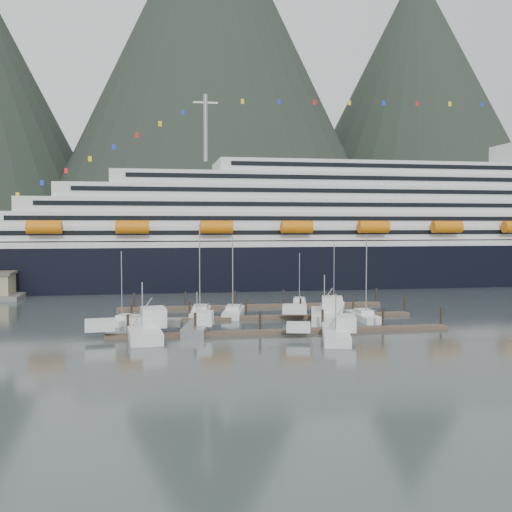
% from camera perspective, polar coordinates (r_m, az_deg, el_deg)
% --- Properties ---
extents(ground, '(1600.00, 1600.00, 0.00)m').
position_cam_1_polar(ground, '(94.14, 4.26, -6.18)').
color(ground, '#444F50').
rests_on(ground, ground).
extents(mountains, '(870.00, 440.00, 420.00)m').
position_cam_1_polar(mountains, '(698.79, -3.42, 15.26)').
color(mountains, black).
rests_on(mountains, ground).
extents(cruise_ship, '(210.00, 30.40, 50.30)m').
position_cam_1_polar(cruise_ship, '(154.35, 10.20, 1.85)').
color(cruise_ship, black).
rests_on(cruise_ship, ground).
extents(dock_near, '(48.18, 2.28, 3.20)m').
position_cam_1_polar(dock_near, '(83.44, 2.61, -7.15)').
color(dock_near, '#48392E').
rests_on(dock_near, ground).
extents(dock_mid, '(48.18, 2.28, 3.20)m').
position_cam_1_polar(dock_mid, '(96.01, 0.95, -5.81)').
color(dock_mid, '#48392E').
rests_on(dock_mid, ground).
extents(dock_far, '(48.18, 2.28, 3.20)m').
position_cam_1_polar(dock_far, '(108.68, -0.32, -4.78)').
color(dock_far, '#48392E').
rests_on(dock_far, ground).
extents(sailboat_a, '(5.23, 8.06, 11.41)m').
position_cam_1_polar(sailboat_a, '(93.76, -12.42, -6.04)').
color(sailboat_a, silver).
rests_on(sailboat_a, ground).
extents(sailboat_b, '(4.42, 11.30, 15.69)m').
position_cam_1_polar(sailboat_b, '(99.56, -5.33, -5.43)').
color(sailboat_b, silver).
rests_on(sailboat_b, ground).
extents(sailboat_c, '(5.12, 10.77, 13.66)m').
position_cam_1_polar(sailboat_c, '(99.22, -2.17, -5.45)').
color(sailboat_c, silver).
rests_on(sailboat_c, ground).
extents(sailboat_f, '(4.12, 8.30, 10.16)m').
position_cam_1_polar(sailboat_f, '(112.71, 4.15, -4.46)').
color(sailboat_f, silver).
rests_on(sailboat_f, ground).
extents(sailboat_g, '(3.18, 9.60, 12.42)m').
position_cam_1_polar(sailboat_g, '(115.56, 7.32, -4.29)').
color(sailboat_g, silver).
rests_on(sailboat_g, ground).
extents(sailboat_h, '(3.08, 9.65, 13.97)m').
position_cam_1_polar(sailboat_h, '(96.41, 10.21, -5.74)').
color(sailboat_h, silver).
rests_on(sailboat_h, ground).
extents(trawler_a, '(10.82, 14.94, 8.08)m').
position_cam_1_polar(trawler_a, '(82.30, -10.87, -6.86)').
color(trawler_a, silver).
rests_on(trawler_a, ground).
extents(trawler_b, '(7.83, 10.11, 6.24)m').
position_cam_1_polar(trawler_b, '(84.15, -5.71, -6.72)').
color(trawler_b, gray).
rests_on(trawler_b, ground).
extents(trawler_c, '(9.78, 13.25, 6.53)m').
position_cam_1_polar(trawler_c, '(80.02, 7.48, -7.22)').
color(trawler_c, silver).
rests_on(trawler_c, ground).
extents(trawler_e, '(10.12, 12.79, 7.95)m').
position_cam_1_polar(trawler_e, '(94.55, 6.43, -5.55)').
color(trawler_e, silver).
rests_on(trawler_e, ground).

